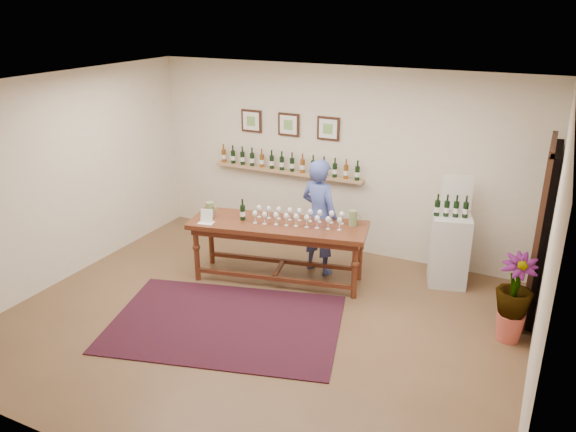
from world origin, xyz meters
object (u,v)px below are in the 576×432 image
at_px(potted_plant, 514,298).
at_px(person, 319,217).
at_px(tasting_table, 278,232).
at_px(display_pedestal, 449,250).

relative_size(potted_plant, person, 0.55).
relative_size(tasting_table, person, 1.51).
bearing_deg(display_pedestal, tasting_table, -156.42).
bearing_deg(potted_plant, person, 165.54).
xyz_separation_m(tasting_table, potted_plant, (3.04, -0.18, -0.19)).
xyz_separation_m(display_pedestal, potted_plant, (0.92, -1.11, 0.04)).
bearing_deg(tasting_table, person, 40.33).
bearing_deg(potted_plant, tasting_table, 176.64).
bearing_deg(person, potted_plant, -177.67).
height_order(tasting_table, display_pedestal, display_pedestal).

